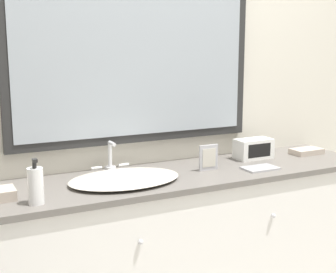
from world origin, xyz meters
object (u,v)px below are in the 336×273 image
(appliance_box, at_px, (254,149))
(picture_frame, at_px, (209,158))
(soap_bottle, at_px, (36,185))
(sink_basin, at_px, (124,178))

(appliance_box, height_order, picture_frame, picture_frame)
(soap_bottle, distance_m, picture_frame, 0.94)
(soap_bottle, xyz_separation_m, appliance_box, (1.31, 0.26, -0.02))
(sink_basin, relative_size, picture_frame, 4.03)
(appliance_box, xyz_separation_m, picture_frame, (-0.38, -0.11, 0.01))
(sink_basin, height_order, picture_frame, sink_basin)
(soap_bottle, bearing_deg, appliance_box, 11.40)
(soap_bottle, xyz_separation_m, picture_frame, (0.93, 0.15, -0.01))
(soap_bottle, bearing_deg, picture_frame, 9.28)
(sink_basin, xyz_separation_m, appliance_box, (0.86, 0.12, 0.04))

